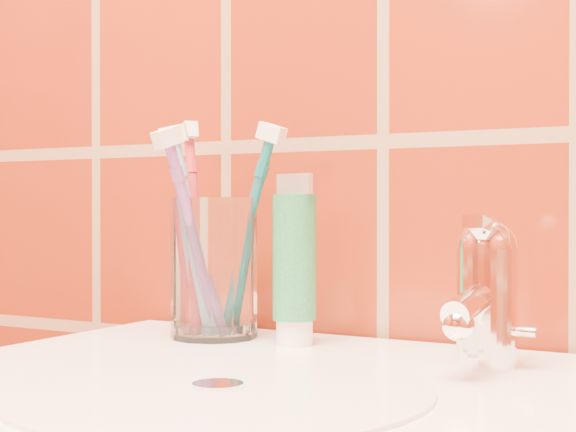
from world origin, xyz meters
The scene contains 7 objects.
glass_tumbler centered at (-0.14, 1.12, 0.92)m, with size 0.08×0.08×0.14m, color white.
toothpaste_tube centered at (-0.05, 1.11, 0.92)m, with size 0.04×0.04×0.16m.
faucet centered at (0.14, 1.09, 0.91)m, with size 0.05×0.11×0.12m.
toothbrush_0 centered at (-0.15, 1.10, 0.95)m, with size 0.06×0.04×0.21m, color #6D9AC3, non-canonical shape.
toothbrush_1 centered at (-0.11, 1.13, 0.95)m, with size 0.08×0.03×0.21m, color #0C646C, non-canonical shape.
toothbrush_2 centered at (-0.14, 1.08, 0.95)m, with size 0.04×0.08×0.21m, color #744492, non-canonical shape.
toothbrush_3 centered at (-0.17, 1.12, 0.95)m, with size 0.06×0.06×0.22m, color #AD252F, non-canonical shape.
Camera 1 is at (0.34, 0.40, 0.98)m, focal length 55.00 mm.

